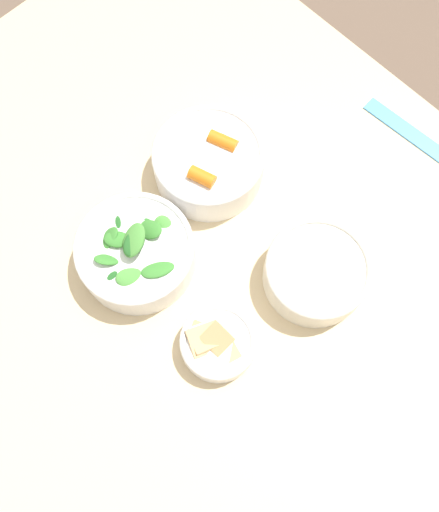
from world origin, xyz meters
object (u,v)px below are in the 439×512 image
at_px(bowl_beans_hotdog, 316,273).
at_px(bowl_cookies, 218,343).
at_px(bowl_carrots, 209,162).
at_px(bowl_greens, 136,252).

relative_size(bowl_beans_hotdog, bowl_cookies, 1.41).
xyz_separation_m(bowl_carrots, bowl_cookies, (0.22, -0.19, -0.01)).
height_order(bowl_beans_hotdog, bowl_cookies, bowl_beans_hotdog).
relative_size(bowl_carrots, bowl_cookies, 1.59).
relative_size(bowl_greens, bowl_cookies, 1.61).
height_order(bowl_greens, bowl_cookies, bowl_greens).
distance_m(bowl_carrots, bowl_beans_hotdog, 0.25).
bearing_deg(bowl_beans_hotdog, bowl_carrots, 177.37).
bearing_deg(bowl_greens, bowl_carrots, 100.27).
distance_m(bowl_beans_hotdog, bowl_cookies, 0.18).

